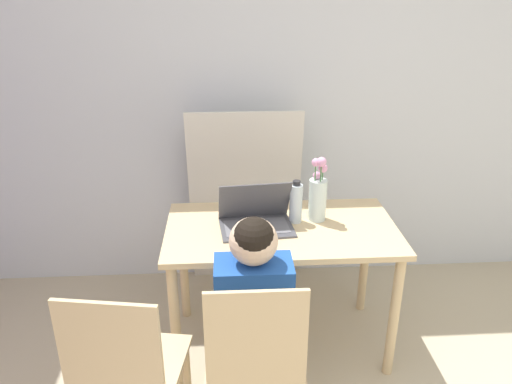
{
  "coord_description": "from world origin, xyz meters",
  "views": [
    {
      "loc": [
        -0.52,
        -0.79,
        1.89
      ],
      "look_at": [
        -0.37,
        1.49,
        0.9
      ],
      "focal_mm": 35.0,
      "sensor_mm": 36.0,
      "label": 1
    }
  ],
  "objects_px": {
    "person_seated": "(253,300)",
    "laptop": "(256,216)",
    "chair_spare": "(128,373)",
    "water_bottle": "(296,203)",
    "chair_occupied": "(255,361)",
    "flower_vase": "(318,195)"
  },
  "relations": [
    {
      "from": "person_seated",
      "to": "laptop",
      "type": "height_order",
      "value": "person_seated"
    },
    {
      "from": "chair_spare",
      "to": "laptop",
      "type": "distance_m",
      "value": 0.96
    },
    {
      "from": "chair_spare",
      "to": "water_bottle",
      "type": "distance_m",
      "value": 1.13
    },
    {
      "from": "chair_occupied",
      "to": "person_seated",
      "type": "distance_m",
      "value": 0.25
    },
    {
      "from": "chair_spare",
      "to": "laptop",
      "type": "relative_size",
      "value": 2.29
    },
    {
      "from": "person_seated",
      "to": "water_bottle",
      "type": "bearing_deg",
      "value": -112.5
    },
    {
      "from": "laptop",
      "to": "water_bottle",
      "type": "xyz_separation_m",
      "value": [
        0.21,
        0.04,
        0.05
      ]
    },
    {
      "from": "chair_spare",
      "to": "chair_occupied",
      "type": "bearing_deg",
      "value": -166.49
    },
    {
      "from": "chair_occupied",
      "to": "person_seated",
      "type": "height_order",
      "value": "person_seated"
    },
    {
      "from": "chair_spare",
      "to": "person_seated",
      "type": "xyz_separation_m",
      "value": [
        0.5,
        0.15,
        0.22
      ]
    },
    {
      "from": "chair_spare",
      "to": "water_bottle",
      "type": "height_order",
      "value": "water_bottle"
    },
    {
      "from": "person_seated",
      "to": "laptop",
      "type": "relative_size",
      "value": 2.8
    },
    {
      "from": "laptop",
      "to": "flower_vase",
      "type": "bearing_deg",
      "value": 4.87
    },
    {
      "from": "flower_vase",
      "to": "water_bottle",
      "type": "relative_size",
      "value": 1.54
    },
    {
      "from": "person_seated",
      "to": "water_bottle",
      "type": "height_order",
      "value": "person_seated"
    },
    {
      "from": "person_seated",
      "to": "water_bottle",
      "type": "xyz_separation_m",
      "value": [
        0.25,
        0.61,
        0.15
      ]
    },
    {
      "from": "chair_spare",
      "to": "laptop",
      "type": "xyz_separation_m",
      "value": [
        0.55,
        0.72,
        0.32
      ]
    },
    {
      "from": "person_seated",
      "to": "flower_vase",
      "type": "bearing_deg",
      "value": -120.35
    },
    {
      "from": "laptop",
      "to": "flower_vase",
      "type": "relative_size",
      "value": 1.1
    },
    {
      "from": "person_seated",
      "to": "water_bottle",
      "type": "relative_size",
      "value": 4.74
    },
    {
      "from": "person_seated",
      "to": "flower_vase",
      "type": "distance_m",
      "value": 0.75
    },
    {
      "from": "chair_spare",
      "to": "person_seated",
      "type": "relative_size",
      "value": 0.82
    }
  ]
}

